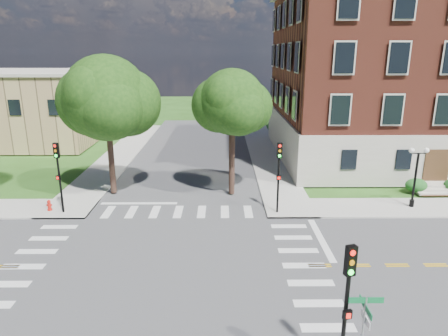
{
  "coord_description": "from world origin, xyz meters",
  "views": [
    {
      "loc": [
        2.95,
        -18.21,
        10.59
      ],
      "look_at": [
        3.14,
        7.01,
        3.2
      ],
      "focal_mm": 32.0,
      "sensor_mm": 36.0,
      "label": 1
    }
  ],
  "objects_px": {
    "traffic_signal_nw": "(58,169)",
    "street_sign_pole": "(364,322)",
    "traffic_signal_se": "(347,296)",
    "twin_lamp_west": "(416,174)",
    "traffic_signal_ne": "(279,169)",
    "fire_hydrant": "(49,206)"
  },
  "relations": [
    {
      "from": "traffic_signal_nw",
      "to": "street_sign_pole",
      "type": "relative_size",
      "value": 1.55
    },
    {
      "from": "traffic_signal_se",
      "to": "twin_lamp_west",
      "type": "distance_m",
      "value": 17.83
    },
    {
      "from": "traffic_signal_ne",
      "to": "street_sign_pole",
      "type": "distance_m",
      "value": 14.36
    },
    {
      "from": "street_sign_pole",
      "to": "fire_hydrant",
      "type": "height_order",
      "value": "street_sign_pole"
    },
    {
      "from": "traffic_signal_ne",
      "to": "twin_lamp_west",
      "type": "relative_size",
      "value": 1.13
    },
    {
      "from": "traffic_signal_ne",
      "to": "twin_lamp_west",
      "type": "height_order",
      "value": "traffic_signal_ne"
    },
    {
      "from": "traffic_signal_ne",
      "to": "traffic_signal_nw",
      "type": "distance_m",
      "value": 14.49
    },
    {
      "from": "traffic_signal_nw",
      "to": "fire_hydrant",
      "type": "relative_size",
      "value": 6.4
    },
    {
      "from": "street_sign_pole",
      "to": "fire_hydrant",
      "type": "distance_m",
      "value": 22.06
    },
    {
      "from": "traffic_signal_ne",
      "to": "street_sign_pole",
      "type": "height_order",
      "value": "traffic_signal_ne"
    },
    {
      "from": "traffic_signal_ne",
      "to": "street_sign_pole",
      "type": "bearing_deg",
      "value": -86.99
    },
    {
      "from": "traffic_signal_nw",
      "to": "traffic_signal_ne",
      "type": "bearing_deg",
      "value": -0.44
    },
    {
      "from": "twin_lamp_west",
      "to": "fire_hydrant",
      "type": "height_order",
      "value": "twin_lamp_west"
    },
    {
      "from": "traffic_signal_nw",
      "to": "twin_lamp_west",
      "type": "xyz_separation_m",
      "value": [
        24.06,
        0.86,
        -0.66
      ]
    },
    {
      "from": "traffic_signal_nw",
      "to": "twin_lamp_west",
      "type": "height_order",
      "value": "traffic_signal_nw"
    },
    {
      "from": "traffic_signal_se",
      "to": "street_sign_pole",
      "type": "bearing_deg",
      "value": -13.73
    },
    {
      "from": "traffic_signal_nw",
      "to": "street_sign_pole",
      "type": "xyz_separation_m",
      "value": [
        15.24,
        -14.42,
        -0.88
      ]
    },
    {
      "from": "traffic_signal_nw",
      "to": "street_sign_pole",
      "type": "distance_m",
      "value": 21.0
    },
    {
      "from": "traffic_signal_nw",
      "to": "fire_hydrant",
      "type": "distance_m",
      "value": 2.94
    },
    {
      "from": "twin_lamp_west",
      "to": "traffic_signal_nw",
      "type": "bearing_deg",
      "value": -177.96
    },
    {
      "from": "traffic_signal_ne",
      "to": "twin_lamp_west",
      "type": "bearing_deg",
      "value": 5.78
    },
    {
      "from": "traffic_signal_ne",
      "to": "traffic_signal_nw",
      "type": "height_order",
      "value": "same"
    }
  ]
}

